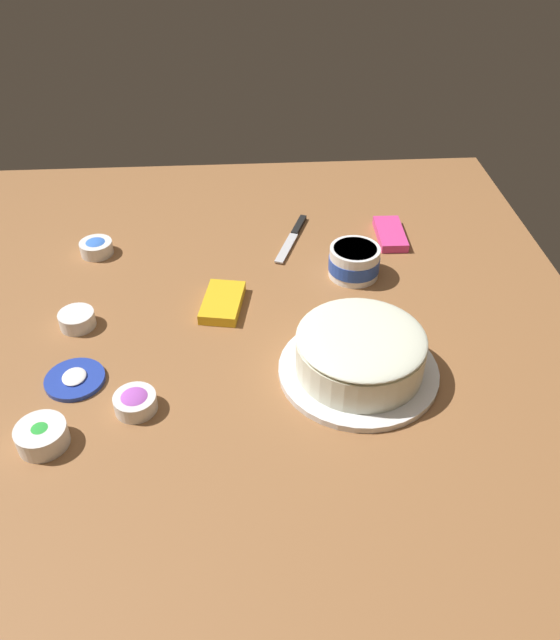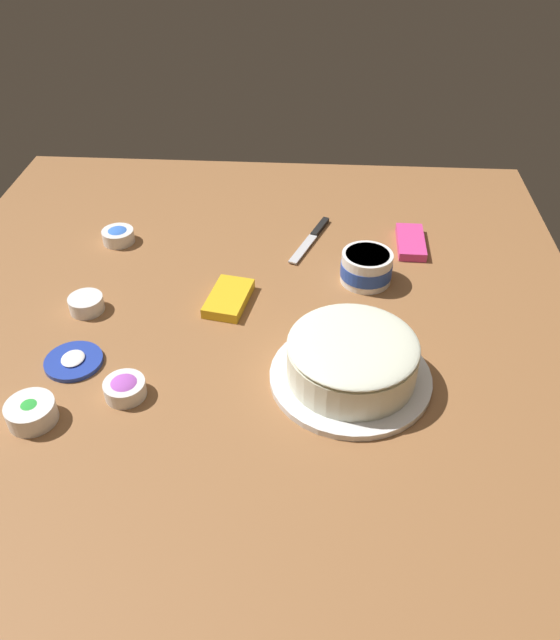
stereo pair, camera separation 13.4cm
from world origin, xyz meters
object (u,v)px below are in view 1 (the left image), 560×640
sprinkle_bowl_yellow (77,319)px  candy_box_upper (390,234)px  frosting_tub (354,261)px  sprinkle_bowl_blue (96,247)px  frosted_cake (360,354)px  sprinkle_bowl_rainbow (135,402)px  spreading_knife (294,234)px  frosting_tub_lid (75,379)px  candy_box_lower (223,302)px  sprinkle_bowl_green (42,435)px

sprinkle_bowl_yellow → candy_box_upper: sprinkle_bowl_yellow is taller
frosting_tub → sprinkle_bowl_blue: bearing=78.0°
frosted_cake → sprinkle_bowl_rainbow: bearing=99.3°
sprinkle_bowl_rainbow → frosted_cake: bearing=-80.7°
spreading_knife → sprinkle_bowl_blue: (-0.05, 0.50, 0.01)m
frosted_cake → sprinkle_bowl_rainbow: (-0.07, 0.43, -0.03)m
frosted_cake → frosting_tub_lid: 0.56m
frosted_cake → sprinkle_bowl_rainbow: 0.44m
sprinkle_bowl_blue → candy_box_lower: 0.40m
sprinkle_bowl_blue → sprinkle_bowl_rainbow: 0.57m
frosted_cake → candy_box_upper: size_ratio=2.09×
sprinkle_bowl_rainbow → candy_box_upper: sprinkle_bowl_rainbow is taller
frosted_cake → sprinkle_bowl_green: frosted_cake is taller
candy_box_lower → candy_box_upper: (0.27, -0.44, -0.00)m
frosted_cake → frosting_tub_lid: bearing=88.8°
frosting_tub → sprinkle_bowl_green: bearing=127.8°
frosting_tub_lid → sprinkle_bowl_rainbow: bearing=-122.5°
spreading_knife → sprinkle_bowl_yellow: (-0.34, 0.50, 0.01)m
sprinkle_bowl_blue → candy_box_upper: sprinkle_bowl_blue is taller
frosting_tub_lid → sprinkle_bowl_green: bearing=170.9°
spreading_knife → sprinkle_bowl_yellow: sprinkle_bowl_yellow is taller
frosted_cake → candy_box_upper: (0.51, -0.17, -0.04)m
candy_box_lower → sprinkle_bowl_blue: bearing=63.3°
sprinkle_bowl_rainbow → candy_box_lower: size_ratio=0.56×
sprinkle_bowl_yellow → sprinkle_bowl_green: sprinkle_bowl_green is taller
candy_box_lower → frosting_tub: bearing=-60.5°
sprinkle_bowl_rainbow → sprinkle_bowl_green: sprinkle_bowl_green is taller
frosting_tub → sprinkle_bowl_yellow: 0.65m
spreading_knife → sprinkle_bowl_blue: sprinkle_bowl_blue is taller
sprinkle_bowl_blue → candy_box_upper: 0.76m
sprinkle_bowl_yellow → sprinkle_bowl_blue: sprinkle_bowl_blue is taller
sprinkle_bowl_rainbow → sprinkle_bowl_green: 0.17m
frosted_cake → candy_box_upper: frosted_cake is taller
frosted_cake → sprinkle_bowl_blue: 0.76m
frosting_tub → sprinkle_bowl_green: (-0.49, 0.63, -0.02)m
frosting_tub_lid → sprinkle_bowl_yellow: (0.18, 0.03, 0.01)m
candy_box_upper → sprinkle_bowl_green: bearing=132.1°
sprinkle_bowl_yellow → sprinkle_bowl_rainbow: (-0.26, -0.15, 0.00)m
sprinkle_bowl_yellow → frosting_tub: bearing=-76.1°
sprinkle_bowl_yellow → candy_box_upper: bearing=-67.0°
candy_box_lower → sprinkle_bowl_yellow: bearing=109.2°
frosted_cake → frosting_tub: frosted_cake is taller
candy_box_upper → sprinkle_bowl_rainbow: bearing=135.2°
sprinkle_bowl_rainbow → candy_box_upper: size_ratio=0.52×
sprinkle_bowl_yellow → sprinkle_bowl_rainbow: 0.30m
frosting_tub_lid → spreading_knife: size_ratio=0.52×
spreading_knife → candy_box_lower: size_ratio=1.59×
frosting_tub → candy_box_lower: bearing=109.0°
spreading_knife → sprinkle_bowl_blue: 0.51m
frosting_tub_lid → sprinkle_bowl_green: (-0.16, 0.03, 0.02)m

